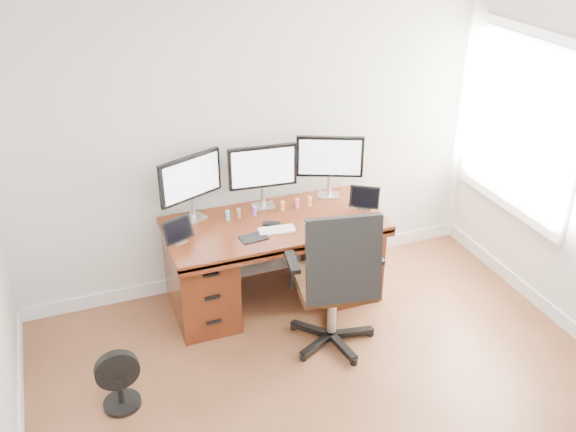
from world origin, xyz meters
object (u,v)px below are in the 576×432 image
object	(u,v)px
desk	(274,258)
office_chair	(334,303)
monitor_center	(263,169)
keyboard	(277,230)
floor_fan	(119,381)

from	to	relation	value
desk	office_chair	size ratio (longest dim) A/B	1.44
desk	office_chair	xyz separation A→B (m)	(0.21, -0.72, -0.01)
monitor_center	keyboard	bearing A→B (deg)	-89.23
floor_fan	monitor_center	distance (m)	1.92
office_chair	keyboard	bearing A→B (deg)	124.25
office_chair	monitor_center	size ratio (longest dim) A/B	2.14
desk	keyboard	bearing A→B (deg)	-100.45
floor_fan	monitor_center	xyz separation A→B (m)	(1.36, 1.03, 0.88)
monitor_center	desk	bearing A→B (deg)	-84.73
monitor_center	keyboard	xyz separation A→B (m)	(-0.03, -0.41, -0.33)
monitor_center	keyboard	size ratio (longest dim) A/B	1.98
keyboard	office_chair	bearing A→B (deg)	-58.89
desk	keyboard	distance (m)	0.40
floor_fan	monitor_center	size ratio (longest dim) A/B	0.78
keyboard	desk	bearing A→B (deg)	86.36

